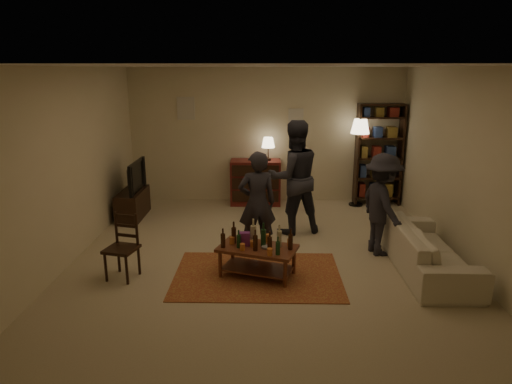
{
  "coord_description": "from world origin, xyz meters",
  "views": [
    {
      "loc": [
        -0.01,
        -6.22,
        2.66
      ],
      "look_at": [
        -0.14,
        0.1,
        0.95
      ],
      "focal_mm": 32.0,
      "sensor_mm": 36.0,
      "label": 1
    }
  ],
  "objects_px": {
    "dresser": "(256,181)",
    "person_left": "(257,203)",
    "sofa": "(427,249)",
    "bookshelf": "(378,154)",
    "person_right": "(294,177)",
    "dining_chair": "(123,244)",
    "coffee_table": "(257,249)",
    "floor_lamp": "(360,133)",
    "tv_stand": "(133,197)",
    "person_by_sofa": "(382,205)"
  },
  "relations": [
    {
      "from": "dresser",
      "to": "person_left",
      "type": "distance_m",
      "value": 2.56
    },
    {
      "from": "dresser",
      "to": "sofa",
      "type": "bearing_deg",
      "value": -52.46
    },
    {
      "from": "person_left",
      "to": "bookshelf",
      "type": "bearing_deg",
      "value": -143.77
    },
    {
      "from": "person_right",
      "to": "dining_chair",
      "type": "bearing_deg",
      "value": 20.08
    },
    {
      "from": "sofa",
      "to": "coffee_table",
      "type": "bearing_deg",
      "value": 96.02
    },
    {
      "from": "coffee_table",
      "to": "bookshelf",
      "type": "bearing_deg",
      "value": 55.51
    },
    {
      "from": "bookshelf",
      "to": "floor_lamp",
      "type": "height_order",
      "value": "bookshelf"
    },
    {
      "from": "tv_stand",
      "to": "bookshelf",
      "type": "distance_m",
      "value": 4.84
    },
    {
      "from": "dresser",
      "to": "bookshelf",
      "type": "height_order",
      "value": "bookshelf"
    },
    {
      "from": "coffee_table",
      "to": "bookshelf",
      "type": "relative_size",
      "value": 0.56
    },
    {
      "from": "dresser",
      "to": "person_right",
      "type": "bearing_deg",
      "value": -68.26
    },
    {
      "from": "bookshelf",
      "to": "person_by_sofa",
      "type": "xyz_separation_m",
      "value": [
        -0.55,
        -2.61,
        -0.28
      ]
    },
    {
      "from": "tv_stand",
      "to": "sofa",
      "type": "xyz_separation_m",
      "value": [
        4.64,
        -2.2,
        -0.08
      ]
    },
    {
      "from": "coffee_table",
      "to": "sofa",
      "type": "distance_m",
      "value": 2.32
    },
    {
      "from": "dining_chair",
      "to": "sofa",
      "type": "bearing_deg",
      "value": 18.53
    },
    {
      "from": "dining_chair",
      "to": "person_by_sofa",
      "type": "xyz_separation_m",
      "value": [
        3.56,
        0.86,
        0.3
      ]
    },
    {
      "from": "coffee_table",
      "to": "person_right",
      "type": "xyz_separation_m",
      "value": [
        0.57,
        1.72,
        0.56
      ]
    },
    {
      "from": "dresser",
      "to": "person_right",
      "type": "distance_m",
      "value": 1.83
    },
    {
      "from": "tv_stand",
      "to": "sofa",
      "type": "relative_size",
      "value": 0.51
    },
    {
      "from": "dresser",
      "to": "person_by_sofa",
      "type": "relative_size",
      "value": 0.9
    },
    {
      "from": "coffee_table",
      "to": "sofa",
      "type": "xyz_separation_m",
      "value": [
        2.31,
        0.24,
        -0.07
      ]
    },
    {
      "from": "person_right",
      "to": "bookshelf",
      "type": "bearing_deg",
      "value": -153.48
    },
    {
      "from": "coffee_table",
      "to": "dining_chair",
      "type": "distance_m",
      "value": 1.75
    },
    {
      "from": "sofa",
      "to": "bookshelf",
      "type": "bearing_deg",
      "value": -0.82
    },
    {
      "from": "floor_lamp",
      "to": "person_left",
      "type": "bearing_deg",
      "value": -128.11
    },
    {
      "from": "dining_chair",
      "to": "person_left",
      "type": "bearing_deg",
      "value": 40.73
    },
    {
      "from": "bookshelf",
      "to": "person_left",
      "type": "xyz_separation_m",
      "value": [
        -2.37,
        -2.61,
        -0.27
      ]
    },
    {
      "from": "dining_chair",
      "to": "tv_stand",
      "type": "distance_m",
      "value": 2.56
    },
    {
      "from": "coffee_table",
      "to": "dining_chair",
      "type": "height_order",
      "value": "dining_chair"
    },
    {
      "from": "dining_chair",
      "to": "person_by_sofa",
      "type": "relative_size",
      "value": 0.58
    },
    {
      "from": "sofa",
      "to": "person_left",
      "type": "xyz_separation_m",
      "value": [
        -2.32,
        0.57,
        0.46
      ]
    },
    {
      "from": "coffee_table",
      "to": "floor_lamp",
      "type": "relative_size",
      "value": 0.65
    },
    {
      "from": "dresser",
      "to": "sofa",
      "type": "height_order",
      "value": "dresser"
    },
    {
      "from": "dresser",
      "to": "person_by_sofa",
      "type": "bearing_deg",
      "value": -53.35
    },
    {
      "from": "tv_stand",
      "to": "person_by_sofa",
      "type": "relative_size",
      "value": 0.7
    },
    {
      "from": "tv_stand",
      "to": "sofa",
      "type": "bearing_deg",
      "value": -25.34
    },
    {
      "from": "tv_stand",
      "to": "person_by_sofa",
      "type": "height_order",
      "value": "person_by_sofa"
    },
    {
      "from": "coffee_table",
      "to": "floor_lamp",
      "type": "bearing_deg",
      "value": 59.59
    },
    {
      "from": "tv_stand",
      "to": "dresser",
      "type": "xyz_separation_m",
      "value": [
        2.25,
        0.91,
        0.09
      ]
    },
    {
      "from": "coffee_table",
      "to": "dresser",
      "type": "bearing_deg",
      "value": 91.46
    },
    {
      "from": "sofa",
      "to": "person_by_sofa",
      "type": "height_order",
      "value": "person_by_sofa"
    },
    {
      "from": "person_left",
      "to": "floor_lamp",
      "type": "bearing_deg",
      "value": -139.7
    },
    {
      "from": "dining_chair",
      "to": "person_by_sofa",
      "type": "bearing_deg",
      "value": 28.04
    },
    {
      "from": "bookshelf",
      "to": "floor_lamp",
      "type": "distance_m",
      "value": 0.62
    },
    {
      "from": "coffee_table",
      "to": "floor_lamp",
      "type": "distance_m",
      "value": 3.97
    },
    {
      "from": "coffee_table",
      "to": "person_left",
      "type": "relative_size",
      "value": 0.73
    },
    {
      "from": "coffee_table",
      "to": "person_by_sofa",
      "type": "relative_size",
      "value": 0.75
    },
    {
      "from": "tv_stand",
      "to": "floor_lamp",
      "type": "bearing_deg",
      "value": 11.26
    },
    {
      "from": "sofa",
      "to": "person_left",
      "type": "height_order",
      "value": "person_left"
    },
    {
      "from": "coffee_table",
      "to": "bookshelf",
      "type": "height_order",
      "value": "bookshelf"
    }
  ]
}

